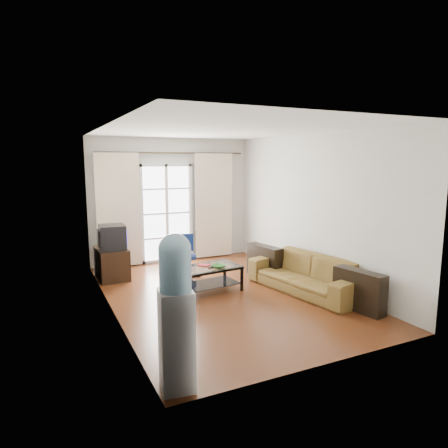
% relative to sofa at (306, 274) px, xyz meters
% --- Properties ---
extents(floor, '(5.20, 5.20, 0.00)m').
position_rel_sofa_xyz_m(floor, '(-1.34, 0.48, -0.31)').
color(floor, brown).
rests_on(floor, ground).
extents(ceiling, '(5.20, 5.20, 0.00)m').
position_rel_sofa_xyz_m(ceiling, '(-1.34, 0.48, 2.39)').
color(ceiling, white).
rests_on(ceiling, wall_back).
extents(wall_back, '(3.60, 0.02, 2.70)m').
position_rel_sofa_xyz_m(wall_back, '(-1.34, 3.08, 1.04)').
color(wall_back, silver).
rests_on(wall_back, floor).
extents(wall_front, '(3.60, 0.02, 2.70)m').
position_rel_sofa_xyz_m(wall_front, '(-1.34, -2.12, 1.04)').
color(wall_front, silver).
rests_on(wall_front, floor).
extents(wall_left, '(0.02, 5.20, 2.70)m').
position_rel_sofa_xyz_m(wall_left, '(-3.14, 0.48, 1.04)').
color(wall_left, silver).
rests_on(wall_left, floor).
extents(wall_right, '(0.02, 5.20, 2.70)m').
position_rel_sofa_xyz_m(wall_right, '(0.46, 0.48, 1.04)').
color(wall_right, silver).
rests_on(wall_right, floor).
extents(french_door, '(1.16, 0.06, 2.15)m').
position_rel_sofa_xyz_m(french_door, '(-1.49, 3.02, 0.77)').
color(french_door, white).
rests_on(french_door, wall_back).
extents(curtain_rod, '(3.30, 0.04, 0.04)m').
position_rel_sofa_xyz_m(curtain_rod, '(-1.34, 2.98, 2.07)').
color(curtain_rod, '#4C3F2D').
rests_on(curtain_rod, wall_back).
extents(curtain_left, '(0.90, 0.07, 2.35)m').
position_rel_sofa_xyz_m(curtain_left, '(-2.54, 2.96, 0.89)').
color(curtain_left, beige).
rests_on(curtain_left, curtain_rod).
extents(curtain_right, '(0.90, 0.07, 2.35)m').
position_rel_sofa_xyz_m(curtain_right, '(-0.39, 2.96, 0.89)').
color(curtain_right, beige).
rests_on(curtain_right, curtain_rod).
extents(radiator, '(0.64, 0.12, 0.64)m').
position_rel_sofa_xyz_m(radiator, '(-0.54, 2.98, 0.02)').
color(radiator, gray).
rests_on(radiator, floor).
extents(sofa, '(2.39, 1.53, 0.62)m').
position_rel_sofa_xyz_m(sofa, '(0.00, 0.00, 0.00)').
color(sofa, brown).
rests_on(sofa, floor).
extents(coffee_table, '(1.14, 0.73, 0.44)m').
position_rel_sofa_xyz_m(coffee_table, '(-1.51, 0.71, -0.03)').
color(coffee_table, silver).
rests_on(coffee_table, floor).
extents(bowl, '(0.40, 0.40, 0.06)m').
position_rel_sofa_xyz_m(bowl, '(-1.38, 0.55, 0.16)').
color(bowl, '#2E8043').
rests_on(bowl, coffee_table).
extents(book, '(0.33, 0.33, 0.02)m').
position_rel_sofa_xyz_m(book, '(-1.60, 0.76, 0.14)').
color(book, '#A22413').
rests_on(book, coffee_table).
extents(remote, '(0.15, 0.06, 0.02)m').
position_rel_sofa_xyz_m(remote, '(-1.47, 0.62, 0.14)').
color(remote, black).
rests_on(remote, coffee_table).
extents(tv_stand, '(0.56, 0.81, 0.58)m').
position_rel_sofa_xyz_m(tv_stand, '(-2.85, 2.21, -0.02)').
color(tv_stand, black).
rests_on(tv_stand, floor).
extents(crt_tv, '(0.53, 0.52, 0.46)m').
position_rel_sofa_xyz_m(crt_tv, '(-2.85, 2.14, 0.50)').
color(crt_tv, black).
rests_on(crt_tv, tv_stand).
extents(task_chair, '(0.69, 0.69, 0.82)m').
position_rel_sofa_xyz_m(task_chair, '(-1.56, 1.67, -0.07)').
color(task_chair, black).
rests_on(task_chair, floor).
extents(water_cooler, '(0.36, 0.36, 1.55)m').
position_rel_sofa_xyz_m(water_cooler, '(-2.94, -1.87, 0.50)').
color(water_cooler, silver).
rests_on(water_cooler, floor).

